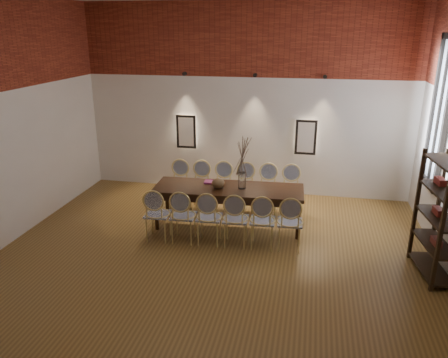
% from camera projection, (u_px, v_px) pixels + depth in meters
% --- Properties ---
extents(floor, '(7.00, 7.00, 0.02)m').
position_uv_depth(floor, '(208.00, 270.00, 6.63)').
color(floor, brown).
rests_on(floor, ground).
extents(wall_back, '(7.00, 0.10, 4.00)m').
position_uv_depth(wall_back, '(246.00, 101.00, 9.26)').
color(wall_back, silver).
rests_on(wall_back, ground).
extents(wall_front, '(7.00, 0.10, 4.00)m').
position_uv_depth(wall_front, '(68.00, 280.00, 2.69)').
color(wall_front, silver).
rests_on(wall_front, ground).
extents(brick_band_back, '(7.00, 0.02, 1.50)m').
position_uv_depth(brick_band_back, '(246.00, 39.00, 8.78)').
color(brick_band_back, maroon).
rests_on(brick_band_back, ground).
extents(brick_band_front, '(7.00, 0.02, 1.50)m').
position_uv_depth(brick_band_front, '(47.00, 71.00, 2.34)').
color(brick_band_front, maroon).
rests_on(brick_band_front, ground).
extents(niche_left, '(0.36, 0.06, 0.66)m').
position_uv_depth(niche_left, '(187.00, 131.00, 9.64)').
color(niche_left, '#FFEAC6').
rests_on(niche_left, wall_back).
extents(niche_right, '(0.36, 0.06, 0.66)m').
position_uv_depth(niche_right, '(306.00, 137.00, 9.15)').
color(niche_right, '#FFEAC6').
rests_on(niche_right, wall_back).
extents(spot_fixture_left, '(0.08, 0.10, 0.08)m').
position_uv_depth(spot_fixture_left, '(185.00, 74.00, 9.20)').
color(spot_fixture_left, black).
rests_on(spot_fixture_left, wall_back).
extents(spot_fixture_mid, '(0.08, 0.10, 0.08)m').
position_uv_depth(spot_fixture_mid, '(255.00, 75.00, 8.92)').
color(spot_fixture_mid, black).
rests_on(spot_fixture_mid, wall_back).
extents(spot_fixture_right, '(0.08, 0.10, 0.08)m').
position_uv_depth(spot_fixture_right, '(325.00, 77.00, 8.65)').
color(spot_fixture_right, black).
rests_on(spot_fixture_right, wall_back).
extents(window_glass, '(0.02, 0.78, 2.38)m').
position_uv_depth(window_glass, '(441.00, 113.00, 7.11)').
color(window_glass, silver).
rests_on(window_glass, wall_right).
extents(window_frame, '(0.08, 0.90, 2.50)m').
position_uv_depth(window_frame, '(440.00, 113.00, 7.12)').
color(window_frame, black).
rests_on(window_frame, wall_right).
extents(window_mullion, '(0.06, 0.06, 2.40)m').
position_uv_depth(window_mullion, '(440.00, 113.00, 7.12)').
color(window_mullion, black).
rests_on(window_mullion, wall_right).
extents(dining_table, '(2.72, 1.00, 0.75)m').
position_uv_depth(dining_table, '(228.00, 207.00, 7.97)').
color(dining_table, black).
rests_on(dining_table, floor).
extents(chair_near_a, '(0.46, 0.46, 0.94)m').
position_uv_depth(chair_near_a, '(158.00, 214.00, 7.43)').
color(chair_near_a, '#D1BB6D').
rests_on(chair_near_a, floor).
extents(chair_near_b, '(0.46, 0.46, 0.94)m').
position_uv_depth(chair_near_b, '(183.00, 215.00, 7.37)').
color(chair_near_b, '#D1BB6D').
rests_on(chair_near_b, floor).
extents(chair_near_c, '(0.46, 0.46, 0.94)m').
position_uv_depth(chair_near_c, '(209.00, 217.00, 7.30)').
color(chair_near_c, '#D1BB6D').
rests_on(chair_near_c, floor).
extents(chair_near_d, '(0.46, 0.46, 0.94)m').
position_uv_depth(chair_near_d, '(236.00, 219.00, 7.24)').
color(chair_near_d, '#D1BB6D').
rests_on(chair_near_d, floor).
extents(chair_near_e, '(0.46, 0.46, 0.94)m').
position_uv_depth(chair_near_e, '(263.00, 220.00, 7.18)').
color(chair_near_e, '#D1BB6D').
rests_on(chair_near_e, floor).
extents(chair_near_f, '(0.46, 0.46, 0.94)m').
position_uv_depth(chair_near_f, '(290.00, 222.00, 7.11)').
color(chair_near_f, '#D1BB6D').
rests_on(chair_near_f, floor).
extents(chair_far_a, '(0.46, 0.46, 0.94)m').
position_uv_depth(chair_far_a, '(178.00, 186.00, 8.76)').
color(chair_far_a, '#D1BB6D').
rests_on(chair_far_a, floor).
extents(chair_far_b, '(0.46, 0.46, 0.94)m').
position_uv_depth(chair_far_b, '(200.00, 187.00, 8.69)').
color(chair_far_b, '#D1BB6D').
rests_on(chair_far_b, floor).
extents(chair_far_c, '(0.46, 0.46, 0.94)m').
position_uv_depth(chair_far_c, '(222.00, 188.00, 8.63)').
color(chair_far_c, '#D1BB6D').
rests_on(chair_far_c, floor).
extents(chair_far_d, '(0.46, 0.46, 0.94)m').
position_uv_depth(chair_far_d, '(245.00, 189.00, 8.57)').
color(chair_far_d, '#D1BB6D').
rests_on(chair_far_d, floor).
extents(chair_far_e, '(0.46, 0.46, 0.94)m').
position_uv_depth(chair_far_e, '(268.00, 190.00, 8.50)').
color(chair_far_e, '#D1BB6D').
rests_on(chair_far_e, floor).
extents(chair_far_f, '(0.46, 0.46, 0.94)m').
position_uv_depth(chair_far_f, '(291.00, 192.00, 8.44)').
color(chair_far_f, '#D1BB6D').
rests_on(chair_far_f, floor).
extents(vase, '(0.14, 0.14, 0.30)m').
position_uv_depth(vase, '(242.00, 180.00, 7.76)').
color(vase, silver).
rests_on(vase, dining_table).
extents(dried_branches, '(0.50, 0.50, 0.70)m').
position_uv_depth(dried_branches, '(242.00, 156.00, 7.61)').
color(dried_branches, brown).
rests_on(dried_branches, vase).
extents(bowl, '(0.24, 0.24, 0.18)m').
position_uv_depth(bowl, '(218.00, 183.00, 7.79)').
color(bowl, brown).
rests_on(bowl, dining_table).
extents(book, '(0.27, 0.19, 0.03)m').
position_uv_depth(book, '(211.00, 182.00, 8.08)').
color(book, '#822963').
rests_on(book, dining_table).
extents(shelving_rack, '(0.51, 1.04, 1.80)m').
position_uv_depth(shelving_rack, '(439.00, 218.00, 6.22)').
color(shelving_rack, black).
rests_on(shelving_rack, floor).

